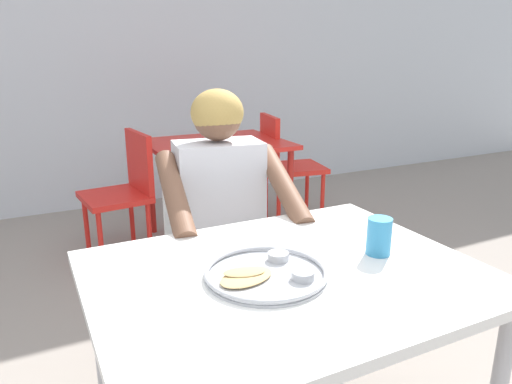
{
  "coord_description": "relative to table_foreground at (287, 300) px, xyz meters",
  "views": [
    {
      "loc": [
        -0.54,
        -0.9,
        1.31
      ],
      "look_at": [
        0.08,
        0.35,
        0.9
      ],
      "focal_mm": 33.29,
      "sensor_mm": 36.0,
      "label": 1
    }
  ],
  "objects": [
    {
      "name": "back_wall",
      "position": [
        -0.05,
        3.24,
        1.03
      ],
      "size": [
        12.0,
        0.12,
        3.4
      ],
      "primitive_type": "cube",
      "color": "silver",
      "rests_on": "ground"
    },
    {
      "name": "table_foreground",
      "position": [
        0.0,
        0.0,
        0.0
      ],
      "size": [
        1.02,
        0.8,
        0.75
      ],
      "color": "white",
      "rests_on": "ground"
    },
    {
      "name": "thali_tray",
      "position": [
        -0.07,
        -0.0,
        0.1
      ],
      "size": [
        0.32,
        0.32,
        0.03
      ],
      "color": "#B7BABF",
      "rests_on": "table_foreground"
    },
    {
      "name": "drinking_cup",
      "position": [
        0.29,
        -0.02,
        0.14
      ],
      "size": [
        0.07,
        0.07,
        0.11
      ],
      "color": "#338CBF",
      "rests_on": "table_foreground"
    },
    {
      "name": "chair_foreground",
      "position": [
        0.11,
        0.84,
        -0.16
      ],
      "size": [
        0.45,
        0.44,
        0.88
      ],
      "color": "silver",
      "rests_on": "ground"
    },
    {
      "name": "diner_foreground",
      "position": [
        0.08,
        0.62,
        0.04
      ],
      "size": [
        0.55,
        0.59,
        1.18
      ],
      "color": "#262626",
      "rests_on": "ground"
    },
    {
      "name": "table_background_red",
      "position": [
        0.62,
        2.04,
        -0.04
      ],
      "size": [
        0.93,
        0.76,
        0.71
      ],
      "color": "red",
      "rests_on": "ground"
    },
    {
      "name": "chair_red_left",
      "position": [
        -0.03,
        2.03,
        -0.19
      ],
      "size": [
        0.44,
        0.46,
        0.82
      ],
      "color": "red",
      "rests_on": "ground"
    },
    {
      "name": "chair_red_right",
      "position": [
        1.2,
        2.1,
        -0.17
      ],
      "size": [
        0.5,
        0.46,
        0.86
      ],
      "color": "red",
      "rests_on": "ground"
    }
  ]
}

